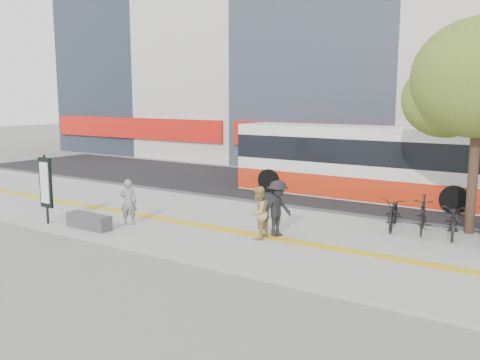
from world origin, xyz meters
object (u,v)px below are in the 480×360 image
Objects in this scene: bus at (364,164)px; seated_woman at (129,202)px; pedestrian_tan at (258,213)px; pedestrian_dark at (278,208)px; signboard at (46,184)px; bench at (89,221)px; street_tree at (480,81)px.

seated_woman is at bearing -117.28° from bus.
pedestrian_dark is at bearing 149.10° from pedestrian_tan.
bus is 7.40× the size of seated_woman.
bus reaches higher than signboard.
pedestrian_tan reaches higher than seated_woman.
signboard reaches higher than bench.
bus is 7.11× the size of pedestrian_tan.
street_tree reaches higher than seated_woman.
bus is 9.74m from seated_woman.
bus is at bearing 56.24° from signboard.
pedestrian_tan is 0.63m from pedestrian_dark.
bus is at bearing 12.09° from pedestrian_dark.
street_tree is 11.04m from seated_woman.
bus reaches higher than pedestrian_dark.
bus is 7.28m from pedestrian_dark.
street_tree is 0.59× the size of bus.
pedestrian_dark reaches higher than seated_woman.
pedestrian_tan is at bearing 21.10° from bench.
bench is at bearing 10.81° from signboard.
seated_woman is 4.81m from pedestrian_dark.
signboard is 1.34× the size of pedestrian_dark.
signboard is 12.04m from bus.
signboard is 0.21× the size of bus.
bus reaches higher than seated_woman.
seated_woman is (-4.45, -8.64, -0.60)m from bus.
bus is at bearing 178.18° from pedestrian_tan.
bus is at bearing -150.06° from seated_woman.
street_tree reaches higher than pedestrian_tan.
street_tree is 7.35m from pedestrian_tan.
bus is (5.09, 9.70, 1.10)m from bench.
bench is 0.25× the size of street_tree.
street_tree is at bearing -38.10° from bus.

